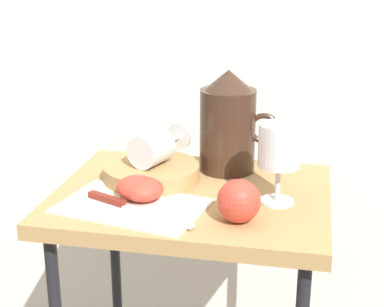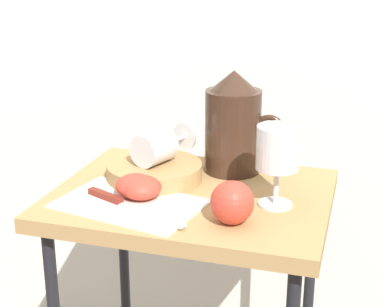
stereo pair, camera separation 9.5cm
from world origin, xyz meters
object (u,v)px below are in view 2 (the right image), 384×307
at_px(apple_whole, 232,202).
at_px(knife, 120,202).
at_px(wine_glass_tipped_near, 156,147).
at_px(pitcher, 233,131).
at_px(apple_half_right, 141,188).
at_px(apple_half_left, 136,186).
at_px(wine_glass_upright, 278,152).
at_px(table, 192,231).
at_px(basket_tray, 155,171).

relative_size(apple_whole, knife, 0.34).
distance_m(wine_glass_tipped_near, knife, 0.17).
bearing_deg(pitcher, wine_glass_tipped_near, -146.90).
bearing_deg(pitcher, apple_half_right, -122.24).
height_order(apple_half_left, apple_half_right, same).
relative_size(wine_glass_upright, apple_whole, 1.99).
xyz_separation_m(apple_half_right, apple_whole, (0.19, -0.05, 0.01)).
height_order(wine_glass_tipped_near, knife, wine_glass_tipped_near).
bearing_deg(knife, pitcher, 57.42).
height_order(pitcher, wine_glass_tipped_near, pitcher).
bearing_deg(wine_glass_tipped_near, pitcher, 33.10).
relative_size(table, apple_half_left, 9.41).
relative_size(wine_glass_tipped_near, apple_half_right, 1.99).
height_order(pitcher, apple_whole, pitcher).
height_order(table, wine_glass_tipped_near, wine_glass_tipped_near).
distance_m(basket_tray, pitcher, 0.19).
distance_m(pitcher, wine_glass_upright, 0.20).
height_order(table, apple_whole, apple_whole).
bearing_deg(apple_whole, pitcher, 102.83).
bearing_deg(apple_whole, knife, 177.47).
bearing_deg(wine_glass_upright, apple_half_right, -169.07).
xyz_separation_m(basket_tray, knife, (-0.01, -0.15, -0.01)).
xyz_separation_m(wine_glass_upright, apple_half_left, (-0.26, -0.04, -0.08)).
bearing_deg(apple_half_right, pitcher, 57.76).
height_order(apple_half_left, knife, apple_half_left).
height_order(wine_glass_tipped_near, apple_whole, wine_glass_tipped_near).
distance_m(basket_tray, apple_whole, 0.26).
xyz_separation_m(pitcher, wine_glass_tipped_near, (-0.14, -0.09, -0.02)).
relative_size(table, basket_tray, 3.69).
relative_size(table, wine_glass_tipped_near, 4.73).
bearing_deg(wine_glass_upright, apple_whole, -122.13).
xyz_separation_m(table, wine_glass_tipped_near, (-0.09, 0.05, 0.15)).
bearing_deg(wine_glass_upright, basket_tray, 166.95).
distance_m(wine_glass_upright, apple_whole, 0.13).
height_order(table, pitcher, pitcher).
distance_m(table, wine_glass_tipped_near, 0.19).
distance_m(wine_glass_upright, apple_half_left, 0.28).
relative_size(wine_glass_upright, wine_glass_tipped_near, 1.00).
xyz_separation_m(basket_tray, wine_glass_upright, (0.26, -0.06, 0.09)).
bearing_deg(apple_half_right, knife, -124.33).
xyz_separation_m(basket_tray, apple_half_right, (0.01, -0.11, 0.01)).
bearing_deg(apple_half_left, table, 32.55).
height_order(table, apple_half_left, apple_half_left).
bearing_deg(apple_whole, apple_half_left, 164.76).
bearing_deg(table, basket_tray, 155.91).
bearing_deg(basket_tray, table, -24.09).
distance_m(pitcher, apple_half_right, 0.25).
xyz_separation_m(table, apple_half_right, (-0.08, -0.07, 0.11)).
bearing_deg(apple_whole, wine_glass_tipped_near, 140.69).
bearing_deg(apple_whole, basket_tray, 141.96).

